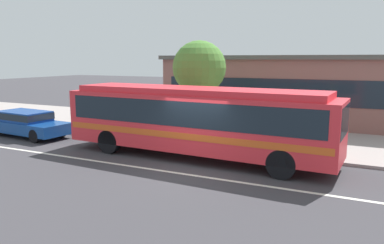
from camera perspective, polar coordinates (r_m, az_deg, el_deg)
name	(u,v)px	position (r m, az deg, el deg)	size (l,w,h in m)	color
ground_plane	(194,168)	(13.78, 0.28, -6.97)	(120.00, 120.00, 0.00)	#3B393E
sidewalk_slab	(249,134)	(19.84, 8.64, -1.78)	(60.00, 8.00, 0.12)	#A09490
lane_stripe_center	(184,174)	(13.10, -1.25, -7.86)	(56.00, 0.16, 0.01)	silver
transit_bus	(196,118)	(14.83, 0.58, 0.67)	(11.08, 2.84, 2.80)	red
sedan_behind_bus	(26,122)	(20.96, -23.76, -0.04)	(4.83, 2.14, 1.29)	navy
pedestrian_waiting_near_sign	(214,120)	(17.63, 3.28, 0.35)	(0.46, 0.46, 1.68)	#785E55
bus_stop_sign	(302,117)	(15.60, 16.23, 0.70)	(0.09, 0.44, 2.33)	gray
street_tree_near_stop	(199,68)	(18.89, 1.12, 8.11)	(2.66, 2.66, 4.70)	brown
station_building	(295,89)	(24.55, 15.33, 4.88)	(15.73, 6.86, 4.12)	#80554D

